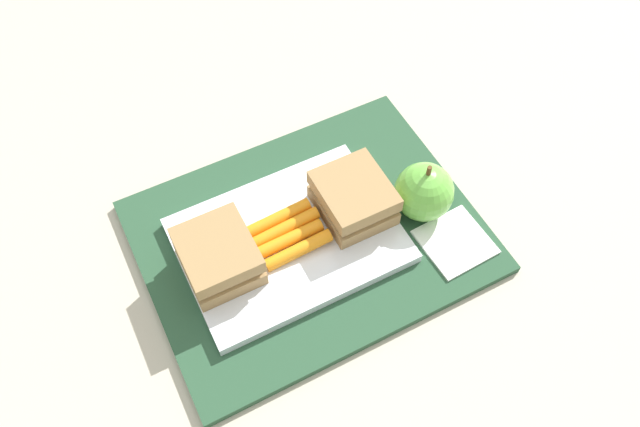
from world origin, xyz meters
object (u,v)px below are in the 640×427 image
Objects in this scene: carrot_sticks_bundle at (288,234)px; paper_napkin at (455,242)px; sandwich_half_left at (218,256)px; sandwich_half_right at (354,198)px; food_tray at (289,240)px; apple at (424,192)px.

paper_napkin is at bearing -27.25° from carrot_sticks_bundle.
sandwich_half_left reaches higher than carrot_sticks_bundle.
sandwich_half_left is 0.16m from sandwich_half_right.
sandwich_half_right is at bearing 0.00° from food_tray.
carrot_sticks_bundle is (0.08, 0.00, -0.01)m from sandwich_half_left.
sandwich_half_right is (0.16, 0.00, 0.00)m from sandwich_half_left.
apple is (0.15, -0.03, 0.01)m from carrot_sticks_bundle.
sandwich_half_left is 1.14× the size of paper_napkin.
sandwich_half_left is 1.00× the size of sandwich_half_right.
sandwich_half_left reaches higher than food_tray.
carrot_sticks_bundle is at bearing 152.75° from paper_napkin.
apple is at bearing -20.57° from sandwich_half_right.
apple is at bearing 100.05° from paper_napkin.
paper_napkin is (0.16, -0.08, -0.02)m from carrot_sticks_bundle.
sandwich_half_left and sandwich_half_right have the same top height.
apple is at bearing -10.35° from carrot_sticks_bundle.
paper_napkin is (0.16, -0.08, -0.00)m from food_tray.
food_tray is 3.29× the size of paper_napkin.
food_tray is at bearing -43.98° from carrot_sticks_bundle.
carrot_sticks_bundle is (-0.08, 0.00, -0.01)m from sandwich_half_right.
sandwich_half_left is 0.08m from carrot_sticks_bundle.
paper_napkin is at bearing -79.95° from apple.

